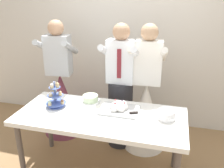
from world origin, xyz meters
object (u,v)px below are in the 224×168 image
cupcake_stand (56,97)px  person_groom (120,94)px  plate_stack (167,115)px  main_cake_tray (119,108)px  person_bride (145,107)px  round_cake (90,99)px  person_guest (61,96)px  dessert_table (101,120)px

cupcake_stand → person_groom: bearing=43.0°
cupcake_stand → plate_stack: cupcake_stand is taller
main_cake_tray → person_bride: size_ratio=0.26×
plate_stack → round_cake: 0.91m
person_groom → cupcake_stand: bearing=-137.0°
cupcake_stand → person_guest: (-0.27, 0.66, -0.31)m
dessert_table → person_bride: bearing=59.0°
main_cake_tray → dessert_table: bearing=-144.1°
person_guest → person_bride: bearing=-2.1°
round_cake → person_guest: size_ratio=0.14×
round_cake → person_groom: person_groom is taller
person_groom → person_bride: same height
plate_stack → round_cake: plate_stack is taller
person_groom → person_guest: same height
main_cake_tray → person_bride: person_bride is taller
dessert_table → main_cake_tray: size_ratio=4.21×
cupcake_stand → person_groom: person_groom is taller
main_cake_tray → plate_stack: main_cake_tray is taller
cupcake_stand → main_cake_tray: size_ratio=0.71×
person_bride → person_guest: size_ratio=1.00×
person_groom → person_bride: bearing=7.5°
person_bride → cupcake_stand: bearing=-146.8°
cupcake_stand → person_bride: (0.95, 0.62, -0.31)m
cupcake_stand → main_cake_tray: 0.73m
dessert_table → round_cake: round_cake is taller
person_groom → person_guest: (-0.89, 0.09, -0.16)m
main_cake_tray → round_cake: bearing=159.6°
main_cake_tray → round_cake: 0.41m
round_cake → dessert_table: bearing=-52.3°
plate_stack → person_bride: bearing=115.4°
person_guest → dessert_table: bearing=-41.2°
dessert_table → person_guest: 1.09m
cupcake_stand → round_cake: 0.41m
dessert_table → person_groom: size_ratio=1.08×
dessert_table → main_cake_tray: bearing=35.9°
main_cake_tray → person_guest: (-0.99, 0.59, -0.23)m
dessert_table → person_groom: (0.08, 0.63, 0.05)m
round_cake → person_bride: person_bride is taller
person_guest → person_groom: bearing=-5.6°
dessert_table → cupcake_stand: bearing=174.6°
main_cake_tray → person_guest: size_ratio=0.26×
person_bride → dessert_table: bearing=-121.0°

